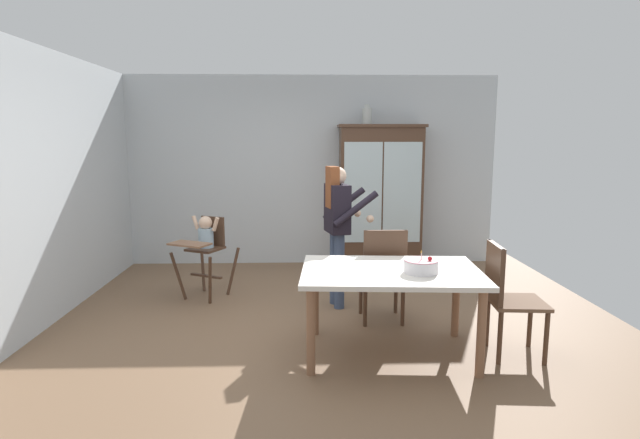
{
  "coord_description": "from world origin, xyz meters",
  "views": [
    {
      "loc": [
        -0.1,
        -4.79,
        1.83
      ],
      "look_at": [
        0.07,
        0.7,
        0.95
      ],
      "focal_mm": 28.78,
      "sensor_mm": 36.0,
      "label": 1
    }
  ],
  "objects_px": {
    "high_chair_with_toddler": "(205,242)",
    "dining_chair_far_side": "(383,269)",
    "ceramic_vase": "(367,116)",
    "dining_chair_right_end": "(506,292)",
    "adult_person": "(338,219)",
    "dining_table": "(391,280)",
    "birthday_cake": "(421,266)",
    "china_cabinet": "(380,196)"
  },
  "relations": [
    {
      "from": "ceramic_vase",
      "to": "dining_chair_far_side",
      "type": "height_order",
      "value": "ceramic_vase"
    },
    {
      "from": "high_chair_with_toddler",
      "to": "adult_person",
      "type": "relative_size",
      "value": 0.62
    },
    {
      "from": "ceramic_vase",
      "to": "dining_chair_far_side",
      "type": "relative_size",
      "value": 0.28
    },
    {
      "from": "adult_person",
      "to": "dining_chair_right_end",
      "type": "relative_size",
      "value": 1.59
    },
    {
      "from": "dining_table",
      "to": "birthday_cake",
      "type": "relative_size",
      "value": 5.52
    },
    {
      "from": "high_chair_with_toddler",
      "to": "dining_table",
      "type": "bearing_deg",
      "value": -14.53
    },
    {
      "from": "dining_table",
      "to": "dining_chair_right_end",
      "type": "bearing_deg",
      "value": -3.46
    },
    {
      "from": "birthday_cake",
      "to": "dining_chair_far_side",
      "type": "height_order",
      "value": "dining_chair_far_side"
    },
    {
      "from": "adult_person",
      "to": "dining_table",
      "type": "xyz_separation_m",
      "value": [
        0.36,
        -1.28,
        -0.32
      ]
    },
    {
      "from": "ceramic_vase",
      "to": "dining_chair_right_end",
      "type": "height_order",
      "value": "ceramic_vase"
    },
    {
      "from": "ceramic_vase",
      "to": "china_cabinet",
      "type": "bearing_deg",
      "value": -1.06
    },
    {
      "from": "dining_chair_far_side",
      "to": "dining_chair_right_end",
      "type": "height_order",
      "value": "same"
    },
    {
      "from": "high_chair_with_toddler",
      "to": "ceramic_vase",
      "type": "bearing_deg",
      "value": 61.53
    },
    {
      "from": "high_chair_with_toddler",
      "to": "birthday_cake",
      "type": "bearing_deg",
      "value": -13.06
    },
    {
      "from": "high_chair_with_toddler",
      "to": "birthday_cake",
      "type": "height_order",
      "value": "high_chair_with_toddler"
    },
    {
      "from": "adult_person",
      "to": "birthday_cake",
      "type": "xyz_separation_m",
      "value": [
        0.59,
        -1.38,
        -0.17
      ]
    },
    {
      "from": "ceramic_vase",
      "to": "high_chair_with_toddler",
      "type": "distance_m",
      "value": 2.85
    },
    {
      "from": "ceramic_vase",
      "to": "dining_chair_right_end",
      "type": "relative_size",
      "value": 0.28
    },
    {
      "from": "dining_chair_far_side",
      "to": "birthday_cake",
      "type": "bearing_deg",
      "value": 101.59
    },
    {
      "from": "adult_person",
      "to": "dining_table",
      "type": "height_order",
      "value": "adult_person"
    },
    {
      "from": "birthday_cake",
      "to": "china_cabinet",
      "type": "bearing_deg",
      "value": 87.7
    },
    {
      "from": "dining_chair_far_side",
      "to": "dining_chair_right_end",
      "type": "distance_m",
      "value": 1.2
    },
    {
      "from": "ceramic_vase",
      "to": "birthday_cake",
      "type": "distance_m",
      "value": 3.4
    },
    {
      "from": "adult_person",
      "to": "dining_chair_right_end",
      "type": "bearing_deg",
      "value": -148.62
    },
    {
      "from": "high_chair_with_toddler",
      "to": "dining_chair_far_side",
      "type": "bearing_deg",
      "value": 1.37
    },
    {
      "from": "china_cabinet",
      "to": "adult_person",
      "type": "distance_m",
      "value": 1.88
    },
    {
      "from": "adult_person",
      "to": "dining_chair_right_end",
      "type": "height_order",
      "value": "adult_person"
    },
    {
      "from": "dining_table",
      "to": "ceramic_vase",
      "type": "bearing_deg",
      "value": 87.16
    },
    {
      "from": "dining_table",
      "to": "dining_chair_far_side",
      "type": "relative_size",
      "value": 1.61
    },
    {
      "from": "china_cabinet",
      "to": "dining_table",
      "type": "xyz_separation_m",
      "value": [
        -0.35,
        -3.02,
        -0.36
      ]
    },
    {
      "from": "china_cabinet",
      "to": "ceramic_vase",
      "type": "bearing_deg",
      "value": 178.94
    },
    {
      "from": "china_cabinet",
      "to": "high_chair_with_toddler",
      "type": "xyz_separation_m",
      "value": [
        -2.21,
        -1.38,
        -0.36
      ]
    },
    {
      "from": "adult_person",
      "to": "dining_chair_far_side",
      "type": "bearing_deg",
      "value": -156.54
    },
    {
      "from": "china_cabinet",
      "to": "dining_table",
      "type": "height_order",
      "value": "china_cabinet"
    },
    {
      "from": "high_chair_with_toddler",
      "to": "dining_table",
      "type": "height_order",
      "value": "high_chair_with_toddler"
    },
    {
      "from": "dining_chair_right_end",
      "to": "china_cabinet",
      "type": "bearing_deg",
      "value": 15.73
    },
    {
      "from": "high_chair_with_toddler",
      "to": "dining_chair_far_side",
      "type": "height_order",
      "value": "dining_chair_far_side"
    },
    {
      "from": "adult_person",
      "to": "birthday_cake",
      "type": "relative_size",
      "value": 5.47
    },
    {
      "from": "ceramic_vase",
      "to": "dining_table",
      "type": "xyz_separation_m",
      "value": [
        -0.15,
        -3.02,
        -1.48
      ]
    },
    {
      "from": "dining_table",
      "to": "birthday_cake",
      "type": "height_order",
      "value": "birthday_cake"
    },
    {
      "from": "china_cabinet",
      "to": "dining_chair_right_end",
      "type": "distance_m",
      "value": 3.17
    },
    {
      "from": "ceramic_vase",
      "to": "high_chair_with_toddler",
      "type": "relative_size",
      "value": 0.28
    }
  ]
}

